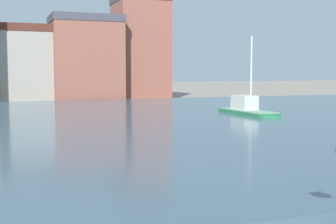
# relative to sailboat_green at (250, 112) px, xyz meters

# --- Properties ---
(harbor_water) EXTENTS (76.76, 40.47, 0.39)m
(harbor_water) POSITION_rel_sailboat_green_xyz_m (-12.78, 0.43, -0.34)
(harbor_water) COLOR #3D5666
(harbor_water) RESTS_ON ground
(sailboat_green) EXTENTS (1.79, 6.23, 5.69)m
(sailboat_green) POSITION_rel_sailboat_green_xyz_m (0.00, 0.00, 0.00)
(sailboat_green) COLOR #236B42
(sailboat_green) RESTS_ON ground
(townhouse_end_terrace) EXTENTS (8.06, 6.52, 8.31)m
(townhouse_end_terrace) POSITION_rel_sailboat_green_xyz_m (-13.18, 25.53, 3.63)
(townhouse_end_terrace) COLOR gray
(townhouse_end_terrace) RESTS_ON ground
(townhouse_wide_warehouse) EXTENTS (7.71, 6.48, 9.51)m
(townhouse_wide_warehouse) POSITION_rel_sailboat_green_xyz_m (-6.73, 24.50, 4.23)
(townhouse_wide_warehouse) COLOR #8E5142
(townhouse_wide_warehouse) RESTS_ON ground
(townhouse_corner_house) EXTENTS (6.04, 6.50, 12.37)m
(townhouse_corner_house) POSITION_rel_sailboat_green_xyz_m (0.24, 26.38, 5.66)
(townhouse_corner_house) COLOR #8E5142
(townhouse_corner_house) RESTS_ON ground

